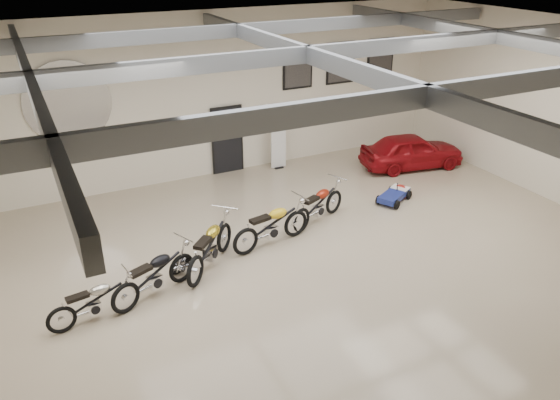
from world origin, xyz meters
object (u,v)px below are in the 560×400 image
motorcycle_gold (210,245)px  go_kart (396,192)px  motorcycle_red (318,204)px  motorcycle_silver (93,301)px  vintage_car (412,151)px  banner_stand (278,141)px  motorcycle_black (154,274)px  motorcycle_yellow (271,225)px

motorcycle_gold → go_kart: motorcycle_gold is taller
motorcycle_red → motorcycle_silver: bearing=172.5°
go_kart → vintage_car: bearing=14.9°
banner_stand → vintage_car: (3.91, -1.88, -0.36)m
motorcycle_black → vintage_car: size_ratio=0.62×
banner_stand → motorcycle_silver: bearing=-138.8°
go_kart → vintage_car: 2.72m
banner_stand → motorcycle_black: bearing=-134.4°
motorcycle_gold → banner_stand: bearing=4.1°
motorcycle_gold → motorcycle_yellow: 1.70m
banner_stand → motorcycle_red: (-0.77, -3.89, -0.40)m
motorcycle_silver → go_kart: (8.67, 1.84, -0.20)m
motorcycle_silver → motorcycle_black: (1.27, 0.29, 0.07)m
motorcycle_red → vintage_car: (4.68, 2.01, 0.04)m
motorcycle_gold → motorcycle_yellow: size_ratio=1.02×
banner_stand → go_kart: banner_stand is taller
motorcycle_silver → banner_stand: bearing=30.8°
banner_stand → motorcycle_red: 3.99m
vintage_car → motorcycle_gold: bearing=119.9°
banner_stand → vintage_car: bearing=-23.9°
banner_stand → motorcycle_red: banner_stand is taller
motorcycle_black → banner_stand: bearing=20.8°
motorcycle_black → go_kart: 7.56m
motorcycle_black → go_kart: bearing=-11.2°
motorcycle_yellow → vintage_car: (6.30, 2.55, 0.01)m
go_kart → motorcycle_gold: bearing=162.0°
motorcycle_black → motorcycle_yellow: size_ratio=0.96×
motorcycle_yellow → vintage_car: vintage_car is taller
motorcycle_gold → vintage_car: size_ratio=0.66×
motorcycle_black → motorcycle_gold: bearing=-2.2°
motorcycle_silver → vintage_car: vintage_car is taller
motorcycle_yellow → go_kart: bearing=-1.1°
motorcycle_black → motorcycle_yellow: bearing=-7.9°
motorcycle_yellow → motorcycle_red: 1.70m
motorcycle_black → motorcycle_gold: motorcycle_gold is taller
motorcycle_yellow → vintage_car: size_ratio=0.64×
motorcycle_silver → motorcycle_yellow: 4.51m
motorcycle_red → motorcycle_gold: bearing=171.2°
motorcycle_gold → vintage_car: (7.97, 2.84, -0.00)m
banner_stand → go_kart: (1.92, -3.71, -0.67)m
motorcycle_yellow → motorcycle_silver: bearing=-176.1°
banner_stand → motorcycle_gold: size_ratio=0.84×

